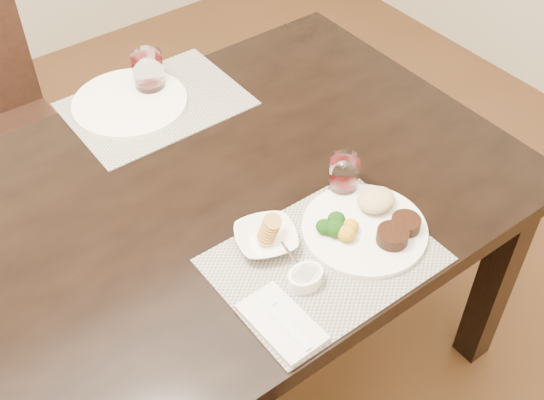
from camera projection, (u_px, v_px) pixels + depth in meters
dining_table at (116, 266)px, 1.55m from camera, size 2.00×1.00×0.75m
placemat_near at (324, 260)px, 1.45m from camera, size 0.46×0.34×0.00m
placemat_far at (156, 104)px, 1.85m from camera, size 0.46×0.34×0.00m
dinner_plate at (370, 224)px, 1.50m from camera, size 0.28×0.28×0.05m
napkin_fork at (281, 323)px, 1.33m from camera, size 0.10×0.18×0.02m
steak_knife at (385, 211)px, 1.55m from camera, size 0.02×0.21×0.01m
cracker_bowl at (266, 238)px, 1.47m from camera, size 0.17×0.17×0.06m
sauce_ramekin at (305, 277)px, 1.39m from camera, size 0.08×0.12×0.06m
wine_glass_near at (344, 176)px, 1.58m from camera, size 0.07×0.07×0.10m
far_plate at (130, 103)px, 1.84m from camera, size 0.31×0.31×0.01m
wine_glass_far at (149, 74)px, 1.85m from camera, size 0.08×0.08×0.12m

